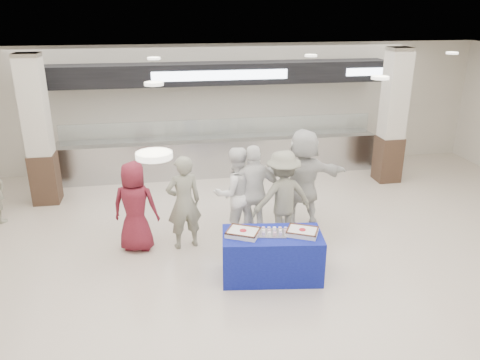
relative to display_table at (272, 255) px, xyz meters
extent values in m
plane|color=beige|center=(-0.16, -0.37, -0.38)|extent=(14.00, 14.00, 0.00)
cube|color=#AEB1B5|center=(-0.16, 5.03, 0.08)|extent=(8.00, 0.80, 0.90)
cube|color=#AEB1B5|center=(-0.16, 5.03, 0.55)|extent=(8.00, 0.85, 0.04)
cube|color=white|center=(-0.16, 4.73, 0.88)|extent=(7.60, 0.02, 0.50)
cube|color=black|center=(-0.16, 5.03, 2.17)|extent=(8.40, 0.70, 0.50)
cube|color=white|center=(-0.16, 4.67, 2.17)|extent=(3.20, 0.03, 0.22)
cube|color=white|center=(3.64, 4.67, 2.17)|extent=(1.40, 0.03, 0.18)
cube|color=#342217|center=(-4.16, 3.83, 0.18)|extent=(0.55, 0.55, 1.10)
cube|color=beige|center=(-4.16, 3.83, 1.78)|extent=(0.50, 0.50, 2.10)
cube|color=#342217|center=(3.84, 3.83, 0.18)|extent=(0.55, 0.55, 1.10)
cube|color=beige|center=(3.84, 3.83, 1.78)|extent=(0.50, 0.50, 2.10)
cube|color=navy|center=(0.00, 0.00, 0.00)|extent=(1.64, 0.98, 0.75)
cube|color=white|center=(-0.45, 0.05, 0.41)|extent=(0.60, 0.55, 0.07)
cube|color=#472414|center=(-0.45, 0.05, 0.46)|extent=(0.60, 0.55, 0.02)
cylinder|color=#AB1823|center=(-0.45, 0.05, 0.45)|extent=(0.14, 0.14, 0.01)
cube|color=white|center=(0.46, -0.08, 0.41)|extent=(0.57, 0.53, 0.07)
cube|color=#472414|center=(0.46, -0.08, 0.46)|extent=(0.57, 0.53, 0.02)
cylinder|color=#AB1823|center=(0.46, -0.08, 0.45)|extent=(0.14, 0.14, 0.01)
cube|color=#A8A8AC|center=(0.00, 0.02, 0.38)|extent=(0.49, 0.41, 0.02)
imported|color=maroon|center=(-2.13, 1.30, 0.44)|extent=(0.89, 0.69, 1.63)
imported|color=slate|center=(-1.29, 1.24, 0.48)|extent=(0.70, 0.54, 1.71)
imported|color=white|center=(-0.33, 1.50, 0.49)|extent=(0.97, 0.83, 1.73)
imported|color=white|center=(-0.01, 1.37, 0.52)|extent=(1.06, 0.46, 1.79)
imported|color=slate|center=(0.46, 1.16, 0.49)|extent=(1.21, 0.82, 1.73)
imported|color=silver|center=(1.01, 1.75, 0.60)|extent=(1.83, 0.65, 1.95)
camera|label=1|loc=(-1.61, -6.32, 3.71)|focal=35.00mm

